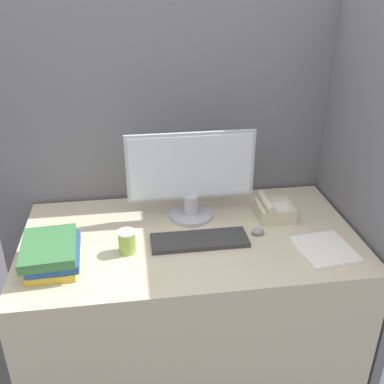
{
  "coord_description": "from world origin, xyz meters",
  "views": [
    {
      "loc": [
        -0.23,
        -1.27,
        1.81
      ],
      "look_at": [
        0.01,
        0.44,
        0.93
      ],
      "focal_mm": 42.0,
      "sensor_mm": 36.0,
      "label": 1
    }
  ],
  "objects_px": {
    "keyboard": "(199,240)",
    "book_stack": "(52,253)",
    "coffee_cup": "(127,242)",
    "monitor": "(191,177)",
    "mouse": "(258,231)",
    "desk_telephone": "(274,210)"
  },
  "relations": [
    {
      "from": "keyboard",
      "to": "coffee_cup",
      "type": "relative_size",
      "value": 4.2
    },
    {
      "from": "keyboard",
      "to": "mouse",
      "type": "relative_size",
      "value": 7.18
    },
    {
      "from": "desk_telephone",
      "to": "monitor",
      "type": "bearing_deg",
      "value": 170.85
    },
    {
      "from": "mouse",
      "to": "desk_telephone",
      "type": "distance_m",
      "value": 0.19
    },
    {
      "from": "monitor",
      "to": "coffee_cup",
      "type": "xyz_separation_m",
      "value": [
        -0.31,
        -0.26,
        -0.16
      ]
    },
    {
      "from": "keyboard",
      "to": "book_stack",
      "type": "relative_size",
      "value": 1.41
    },
    {
      "from": "coffee_cup",
      "to": "desk_telephone",
      "type": "height_order",
      "value": "desk_telephone"
    },
    {
      "from": "keyboard",
      "to": "coffee_cup",
      "type": "height_order",
      "value": "coffee_cup"
    },
    {
      "from": "monitor",
      "to": "keyboard",
      "type": "height_order",
      "value": "monitor"
    },
    {
      "from": "keyboard",
      "to": "desk_telephone",
      "type": "distance_m",
      "value": 0.42
    },
    {
      "from": "keyboard",
      "to": "desk_telephone",
      "type": "height_order",
      "value": "desk_telephone"
    },
    {
      "from": "book_stack",
      "to": "desk_telephone",
      "type": "relative_size",
      "value": 1.65
    },
    {
      "from": "book_stack",
      "to": "desk_telephone",
      "type": "height_order",
      "value": "book_stack"
    },
    {
      "from": "monitor",
      "to": "keyboard",
      "type": "distance_m",
      "value": 0.3
    },
    {
      "from": "mouse",
      "to": "book_stack",
      "type": "height_order",
      "value": "book_stack"
    },
    {
      "from": "mouse",
      "to": "coffee_cup",
      "type": "distance_m",
      "value": 0.58
    },
    {
      "from": "desk_telephone",
      "to": "keyboard",
      "type": "bearing_deg",
      "value": -156.54
    },
    {
      "from": "monitor",
      "to": "desk_telephone",
      "type": "xyz_separation_m",
      "value": [
        0.39,
        -0.06,
        -0.17
      ]
    },
    {
      "from": "monitor",
      "to": "mouse",
      "type": "xyz_separation_m",
      "value": [
        0.27,
        -0.2,
        -0.19
      ]
    },
    {
      "from": "coffee_cup",
      "to": "book_stack",
      "type": "height_order",
      "value": "book_stack"
    },
    {
      "from": "book_stack",
      "to": "mouse",
      "type": "bearing_deg",
      "value": 6.46
    },
    {
      "from": "keyboard",
      "to": "coffee_cup",
      "type": "bearing_deg",
      "value": -174.75
    }
  ]
}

